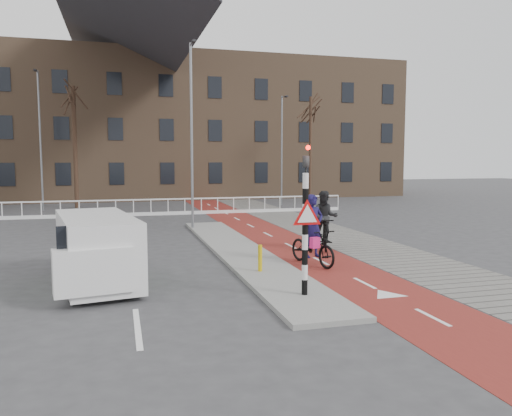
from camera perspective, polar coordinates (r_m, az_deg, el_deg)
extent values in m
plane|color=#38383A|center=(14.10, 4.93, -8.02)|extent=(120.00, 120.00, 0.00)
cube|color=maroon|center=(23.92, -0.02, -2.35)|extent=(2.50, 60.00, 0.01)
cube|color=slate|center=(24.80, 6.24, -2.10)|extent=(3.00, 60.00, 0.01)
cube|color=gray|center=(17.63, -1.75, -5.04)|extent=(1.80, 16.00, 0.12)
cylinder|color=black|center=(11.75, 5.63, -3.02)|extent=(0.14, 0.14, 2.88)
imported|color=black|center=(11.62, 5.72, 5.98)|extent=(0.13, 0.16, 0.80)
cylinder|color=#FF0C05|center=(11.49, 5.98, 6.88)|extent=(0.11, 0.02, 0.11)
cylinder|color=gold|center=(14.32, 0.47, -5.74)|extent=(0.12, 0.12, 0.76)
imported|color=black|center=(15.78, 6.50, -4.43)|extent=(1.30, 2.28, 1.13)
imported|color=#171242|center=(15.68, 6.52, -2.05)|extent=(0.82, 0.65, 1.98)
cube|color=#E01F74|center=(15.20, 6.74, -3.96)|extent=(0.31, 0.24, 0.33)
imported|color=black|center=(18.45, 7.87, -2.85)|extent=(1.25, 2.11, 1.22)
imported|color=black|center=(18.37, 7.90, -1.04)|extent=(1.13, 1.00, 1.92)
cube|color=silver|center=(13.83, -17.75, -4.37)|extent=(2.41, 4.52, 1.72)
cube|color=#28801C|center=(13.91, -21.33, -4.85)|extent=(0.48, 2.71, 0.55)
cube|color=#28801C|center=(13.83, -14.13, -4.68)|extent=(0.48, 2.71, 0.55)
cube|color=black|center=(11.99, -18.15, -3.94)|extent=(1.53, 0.31, 0.90)
cylinder|color=black|center=(12.47, -20.14, -8.74)|extent=(0.31, 0.63, 0.60)
cylinder|color=black|center=(12.67, -13.49, -8.33)|extent=(0.31, 0.63, 0.60)
cylinder|color=black|center=(15.31, -21.11, -6.14)|extent=(0.31, 0.63, 0.60)
cylinder|color=black|center=(15.47, -15.69, -5.85)|extent=(0.31, 0.63, 0.60)
cube|color=silver|center=(29.94, -15.76, 0.86)|extent=(28.00, 0.08, 0.08)
cube|color=silver|center=(30.02, -15.72, -0.75)|extent=(28.00, 0.10, 0.20)
cube|color=#7F6047|center=(44.96, -13.25, 8.88)|extent=(46.00, 10.00, 12.00)
cylinder|color=black|center=(36.07, -19.97, 6.51)|extent=(0.29, 0.29, 8.19)
cylinder|color=black|center=(38.93, 6.23, 6.63)|extent=(0.23, 0.23, 8.07)
cylinder|color=slate|center=(23.40, -7.37, 7.93)|extent=(0.12, 0.12, 8.56)
cylinder|color=slate|center=(34.77, -23.41, 6.98)|extent=(0.12, 0.12, 8.85)
cylinder|color=slate|center=(36.17, 2.95, 6.52)|extent=(0.12, 0.12, 7.80)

